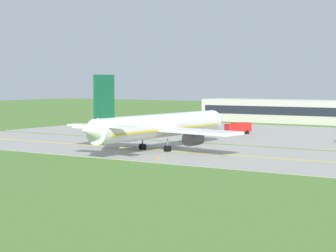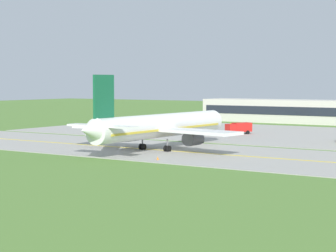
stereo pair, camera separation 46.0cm
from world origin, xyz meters
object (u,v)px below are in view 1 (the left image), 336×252
Objects in this scene: service_truck_baggage at (238,128)px; service_truck_fuel at (135,127)px; service_truck_pushback at (197,123)px; airplane_lead at (160,126)px.

service_truck_fuel is at bearing -151.39° from service_truck_baggage.
service_truck_baggage is 1.10× the size of service_truck_pushback.
airplane_lead is 36.41m from service_truck_baggage.
service_truck_pushback is (5.65, 18.34, 0.00)m from service_truck_fuel.
airplane_lead is 6.88× the size of service_truck_fuel.
service_truck_baggage is 1.09× the size of service_truck_fuel.
service_truck_baggage is 23.12m from service_truck_fuel.
service_truck_fuel is 19.19m from service_truck_pushback.
service_truck_fuel is at bearing 132.96° from airplane_lead.
airplane_lead is 34.42m from service_truck_fuel.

